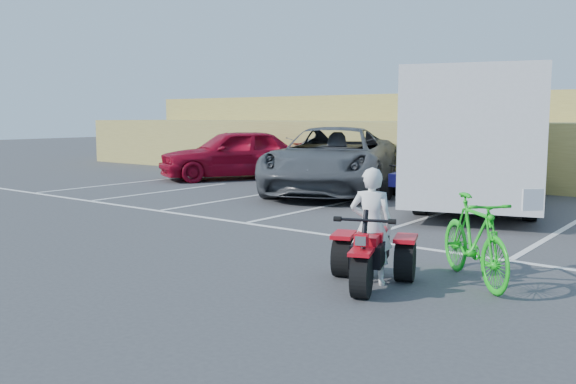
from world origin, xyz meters
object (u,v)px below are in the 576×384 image
Objects in this scene: green_dirt_bike at (474,239)px; cargo_trailer at (482,136)px; rider at (371,226)px; quad_atv_green at (452,200)px; red_car at (233,154)px; grey_pickup at (333,160)px; quad_atv_blue at (407,198)px; red_trike_atv at (368,286)px.

cargo_trailer is (-2.41, 6.76, 1.15)m from green_dirt_bike.
quad_atv_green is at bearing -94.94° from rider.
grey_pickup is at bearing 19.08° from red_car.
green_dirt_bike is 1.35× the size of quad_atv_blue.
green_dirt_bike is at bearing -67.45° from quad_atv_blue.
red_car is at bearing -161.70° from quad_atv_green.
quad_atv_blue is (-3.42, 7.93, -0.77)m from rider.
red_trike_atv is 8.85m from quad_atv_green.
quad_atv_green is (-0.99, 0.75, -1.73)m from cargo_trailer.
quad_atv_blue is at bearing -135.49° from quad_atv_green.
red_car reaches higher than rider.
red_car is at bearing -60.42° from rider.
red_car is 8.39m from quad_atv_green.
red_trike_atv is at bearing 90.00° from rider.
grey_pickup is (-5.82, 7.93, 0.17)m from rider.
grey_pickup is at bearing 160.06° from cargo_trailer.
green_dirt_bike is at bearing -160.91° from rider.
red_car is (-10.67, 8.91, 0.11)m from rider.
red_car is at bearing 100.38° from green_dirt_bike.
rider is at bearing -52.44° from quad_atv_green.
quad_atv_green is at bearing 126.88° from cargo_trailer.
cargo_trailer reaches higher than red_trike_atv.
quad_atv_blue is at bearing 155.68° from cargo_trailer.
grey_pickup is 4.59× the size of quad_atv_green.
cargo_trailer is (9.32, -1.28, 0.85)m from red_car.
red_trike_atv is 8.79m from quad_atv_blue.
rider is 1.07× the size of quad_atv_blue.
rider reaches higher than quad_atv_blue.
red_trike_atv is 0.97× the size of rider.
quad_atv_blue is (-4.48, 7.05, -0.59)m from green_dirt_bike.
red_car is 3.58× the size of quad_atv_blue.
red_car is 7.36m from quad_atv_blue.
grey_pickup is at bearing 170.23° from quad_atv_blue.
red_car is at bearing 162.38° from quad_atv_blue.
quad_atv_green is at bearing 69.18° from green_dirt_bike.
green_dirt_bike is (1.06, 0.88, -0.19)m from rider.
quad_atv_green is (3.48, 0.45, -0.94)m from grey_pickup.
grey_pickup is at bearing 105.52° from red_trike_atv.
red_trike_atv is 0.20× the size of cargo_trailer.
red_trike_atv is at bearing -96.02° from cargo_trailer.
green_dirt_bike is at bearing -3.82° from red_car.
rider reaches higher than green_dirt_bike.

